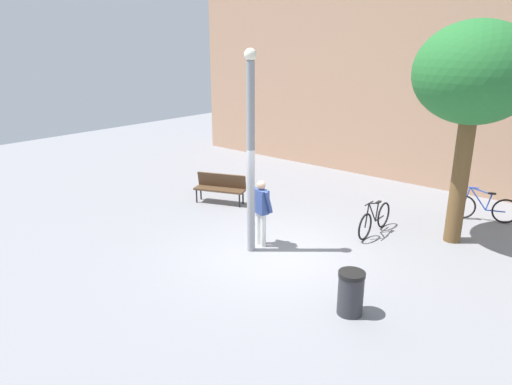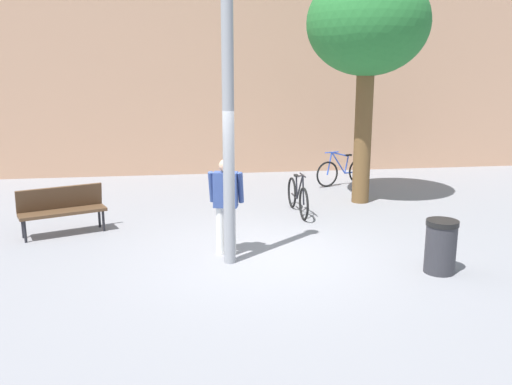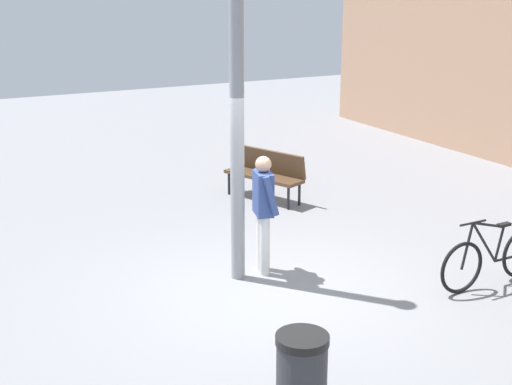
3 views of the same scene
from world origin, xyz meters
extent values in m
plane|color=gray|center=(0.00, 0.00, 0.00)|extent=(36.00, 36.00, 0.00)
cube|color=tan|center=(0.00, 8.71, 3.54)|extent=(19.87, 2.00, 7.07)
cylinder|color=gray|center=(-0.60, -0.22, 2.23)|extent=(0.19, 0.19, 4.46)
sphere|color=#F2EACC|center=(-0.60, -0.22, 4.58)|extent=(0.28, 0.28, 0.28)
cylinder|color=white|center=(-0.72, 0.20, 0.42)|extent=(0.14, 0.14, 0.85)
cylinder|color=white|center=(-0.52, 0.15, 0.42)|extent=(0.14, 0.14, 0.85)
cube|color=#334784|center=(-0.62, 0.18, 1.15)|extent=(0.44, 0.32, 0.60)
sphere|color=tan|center=(-0.62, 0.18, 1.56)|extent=(0.22, 0.22, 0.22)
cylinder|color=#334784|center=(-0.85, 0.29, 1.18)|extent=(0.15, 0.24, 0.55)
cylinder|color=#334784|center=(-0.37, 0.16, 1.18)|extent=(0.15, 0.24, 0.55)
cube|color=#513823|center=(-3.63, 1.78, 0.45)|extent=(1.65, 1.00, 0.06)
cube|color=#513823|center=(-3.70, 1.96, 0.70)|extent=(1.53, 0.71, 0.44)
cylinder|color=black|center=(-2.90, 1.90, 0.21)|extent=(0.05, 0.05, 0.42)
cylinder|color=black|center=(-4.24, 1.36, 0.21)|extent=(0.05, 0.05, 0.42)
cylinder|color=black|center=(-3.02, 2.20, 0.21)|extent=(0.05, 0.05, 0.42)
cylinder|color=black|center=(-4.36, 1.66, 0.21)|extent=(0.05, 0.05, 0.42)
cylinder|color=brown|center=(2.94, 3.53, 1.60)|extent=(0.41, 0.41, 3.19)
ellipsoid|color=#256B2E|center=(2.94, 3.53, 4.17)|extent=(2.78, 2.78, 2.36)
torus|color=black|center=(1.21, 2.13, 0.36)|extent=(0.06, 0.71, 0.71)
torus|color=black|center=(1.18, 3.23, 0.36)|extent=(0.06, 0.71, 0.71)
cylinder|color=black|center=(1.20, 2.50, 0.64)|extent=(0.05, 0.50, 0.64)
cylinder|color=black|center=(1.20, 2.55, 0.88)|extent=(0.05, 0.58, 0.18)
cylinder|color=black|center=(1.19, 2.78, 0.57)|extent=(0.04, 0.14, 0.48)
cylinder|color=black|center=(1.19, 2.98, 0.33)|extent=(0.05, 0.50, 0.04)
cylinder|color=black|center=(1.21, 2.20, 0.64)|extent=(0.04, 0.17, 0.63)
cube|color=black|center=(1.19, 2.83, 0.83)|extent=(0.08, 0.20, 0.04)
cylinder|color=black|center=(1.20, 2.26, 0.95)|extent=(0.04, 0.44, 0.03)
torus|color=black|center=(2.61, 5.31, 0.36)|extent=(0.68, 0.29, 0.71)
torus|color=black|center=(3.64, 5.69, 0.36)|extent=(0.68, 0.29, 0.71)
cylinder|color=blue|center=(2.95, 5.44, 0.64)|extent=(0.48, 0.21, 0.64)
cylinder|color=blue|center=(3.00, 5.46, 0.88)|extent=(0.56, 0.23, 0.18)
cylinder|color=blue|center=(3.22, 5.54, 0.57)|extent=(0.14, 0.08, 0.48)
cylinder|color=blue|center=(3.41, 5.61, 0.33)|extent=(0.48, 0.21, 0.04)
cylinder|color=blue|center=(2.67, 5.33, 0.64)|extent=(0.17, 0.09, 0.63)
cube|color=black|center=(3.27, 5.55, 0.83)|extent=(0.22, 0.14, 0.04)
cylinder|color=blue|center=(2.73, 5.36, 0.95)|extent=(0.42, 0.18, 0.03)
cylinder|color=#2D2D33|center=(2.63, -1.14, 0.38)|extent=(0.48, 0.48, 0.77)
cylinder|color=black|center=(2.63, -1.14, 0.81)|extent=(0.50, 0.50, 0.08)
camera|label=1|loc=(6.22, -8.10, 4.84)|focal=32.81mm
camera|label=2|loc=(-1.37, -8.59, 3.09)|focal=37.48mm
camera|label=3|loc=(7.62, -4.22, 3.96)|focal=50.21mm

